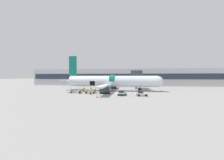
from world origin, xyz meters
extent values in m
plane|color=gray|center=(0.00, 0.00, 0.00)|extent=(500.00, 500.00, 0.00)
cube|color=#B2B2B7|center=(0.00, 38.86, 4.43)|extent=(102.88, 12.22, 8.87)
cube|color=#232D3D|center=(0.00, 32.69, 4.88)|extent=(100.83, 0.16, 2.84)
cylinder|color=#4C4C51|center=(5.89, 15.20, 1.83)|extent=(0.60, 0.60, 3.67)
cube|color=silver|center=(5.89, 15.20, 5.16)|extent=(2.99, 12.83, 2.99)
cube|color=#333842|center=(5.89, 9.39, 5.16)|extent=(3.88, 1.60, 3.58)
cylinder|color=silver|center=(-2.20, 6.98, 3.27)|extent=(29.41, 3.62, 3.62)
sphere|color=silver|center=(12.51, 6.98, 3.27)|extent=(3.44, 3.44, 3.44)
cone|color=silver|center=(-16.90, 6.98, 3.27)|extent=(4.17, 3.33, 3.33)
cylinder|color=#0F6B56|center=(-2.20, 6.94, 3.60)|extent=(1.76, 3.63, 3.63)
cube|color=#0F6B56|center=(-16.22, 6.98, 8.53)|extent=(2.72, 0.28, 6.89)
cube|color=silver|center=(-16.37, 2.93, 3.64)|extent=(0.88, 8.09, 0.20)
cube|color=silver|center=(-16.37, 11.02, 3.64)|extent=(0.88, 8.09, 0.20)
cube|color=silver|center=(-3.37, -0.79, 2.28)|extent=(2.10, 14.44, 0.40)
cube|color=silver|center=(-3.37, 14.74, 2.28)|extent=(2.10, 14.44, 0.40)
cylinder|color=#333842|center=(-3.17, -0.90, 1.08)|extent=(2.89, 2.09, 2.09)
cylinder|color=#333842|center=(-3.17, 14.86, 1.08)|extent=(2.89, 2.09, 2.09)
cube|color=black|center=(-8.67, 5.19, 2.64)|extent=(1.70, 0.12, 1.40)
cylinder|color=#56565B|center=(6.92, 6.98, 1.46)|extent=(0.22, 0.22, 1.81)
sphere|color=black|center=(6.92, 6.98, 0.55)|extent=(1.11, 1.11, 1.11)
cylinder|color=#56565B|center=(-5.14, 4.47, 1.46)|extent=(0.22, 0.22, 1.81)
sphere|color=black|center=(-5.14, 4.47, 0.55)|extent=(1.11, 1.11, 1.11)
cylinder|color=#56565B|center=(-5.14, 9.49, 1.46)|extent=(0.22, 0.22, 1.81)
sphere|color=black|center=(-5.14, 9.49, 0.55)|extent=(1.11, 1.11, 1.11)
cube|color=silver|center=(6.83, -3.99, 0.48)|extent=(2.66, 1.47, 0.49)
cube|color=#232833|center=(6.38, -4.01, 1.02)|extent=(1.22, 1.20, 0.59)
cube|color=black|center=(5.48, -4.05, 0.38)|extent=(0.18, 1.22, 0.24)
sphere|color=black|center=(5.92, -3.39, 0.28)|extent=(0.56, 0.56, 0.56)
sphere|color=black|center=(5.98, -4.67, 0.28)|extent=(0.56, 0.56, 0.56)
sphere|color=black|center=(7.68, -3.31, 0.28)|extent=(0.56, 0.56, 0.56)
sphere|color=black|center=(7.74, -4.58, 0.28)|extent=(0.56, 0.56, 0.56)
cube|color=silver|center=(1.79, -3.28, 0.49)|extent=(1.95, 3.26, 0.50)
cube|color=#232833|center=(1.72, -3.81, 1.03)|extent=(1.51, 1.55, 0.60)
cube|color=black|center=(1.59, -4.86, 0.39)|extent=(1.42, 0.30, 0.25)
sphere|color=black|center=(0.91, -4.22, 0.28)|extent=(0.56, 0.56, 0.56)
sphere|color=black|center=(2.40, -4.41, 0.28)|extent=(0.56, 0.56, 0.56)
sphere|color=black|center=(1.18, -2.14, 0.28)|extent=(0.56, 0.56, 0.56)
sphere|color=black|center=(2.67, -2.33, 0.28)|extent=(0.56, 0.56, 0.56)
cube|color=#999BA0|center=(-7.75, -0.30, 0.56)|extent=(3.32, 2.06, 0.05)
cube|color=#999BA0|center=(-6.24, -0.09, 0.81)|extent=(0.29, 1.64, 0.44)
cube|color=#999BA0|center=(-7.64, -1.09, 0.81)|extent=(3.04, 0.48, 0.44)
cube|color=#999BA0|center=(-7.86, 0.49, 0.81)|extent=(3.04, 0.48, 0.44)
cube|color=#333338|center=(-5.76, -0.02, 0.32)|extent=(0.90, 0.20, 0.06)
sphere|color=black|center=(-6.56, -0.97, 0.20)|extent=(0.40, 0.40, 0.40)
sphere|color=black|center=(-6.78, 0.67, 0.20)|extent=(0.40, 0.40, 0.40)
sphere|color=black|center=(-8.72, -1.27, 0.20)|extent=(0.40, 0.40, 0.40)
sphere|color=black|center=(-8.94, 0.37, 0.20)|extent=(0.40, 0.40, 0.40)
cube|color=#14472D|center=(-7.24, 0.06, 0.76)|extent=(0.44, 0.23, 0.35)
cube|color=#721951|center=(-7.53, -0.56, 0.81)|extent=(0.54, 0.23, 0.44)
cube|color=olive|center=(-8.32, -0.43, 0.74)|extent=(0.50, 0.24, 0.30)
cube|color=olive|center=(-8.93, -0.20, 0.82)|extent=(0.46, 0.39, 0.47)
cube|color=#999BA0|center=(-12.47, 0.29, 0.54)|extent=(3.66, 2.69, 0.05)
cube|color=#999BA0|center=(-10.96, 0.98, 0.81)|extent=(0.64, 1.32, 0.49)
cube|color=#999BA0|center=(-12.18, -0.33, 0.81)|extent=(3.03, 1.42, 0.49)
cube|color=#999BA0|center=(-12.75, 0.92, 0.81)|extent=(3.03, 1.42, 0.49)
cube|color=#333338|center=(-10.52, 1.18, 0.31)|extent=(0.85, 0.45, 0.06)
sphere|color=black|center=(-11.10, 0.13, 0.20)|extent=(0.40, 0.40, 0.40)
sphere|color=black|center=(-11.69, 1.43, 0.20)|extent=(0.40, 0.40, 0.40)
sphere|color=black|center=(-13.24, -0.84, 0.20)|extent=(0.40, 0.40, 0.40)
sphere|color=black|center=(-13.83, 0.46, 0.20)|extent=(0.40, 0.40, 0.40)
cube|color=#2D2D33|center=(-12.75, 0.22, 0.73)|extent=(0.50, 0.31, 0.34)
cube|color=#14472D|center=(-13.17, -0.24, 0.70)|extent=(0.37, 0.27, 0.26)
cube|color=#1E2347|center=(-13.62, 0.01, 0.76)|extent=(0.39, 0.32, 0.39)
cube|color=#4C1E1E|center=(-11.99, 0.61, 0.83)|extent=(0.54, 0.32, 0.53)
cylinder|color=black|center=(-10.07, -2.35, 0.45)|extent=(0.46, 0.46, 0.90)
cylinder|color=#CCE523|center=(-10.07, -2.35, 1.25)|extent=(0.59, 0.59, 0.71)
sphere|color=brown|center=(-10.07, -2.35, 1.73)|extent=(0.25, 0.25, 0.25)
cylinder|color=#CCE523|center=(-10.21, -2.14, 1.18)|extent=(0.19, 0.19, 0.65)
cylinder|color=#CCE523|center=(-9.93, -2.55, 1.18)|extent=(0.19, 0.19, 0.65)
cylinder|color=#2D2D33|center=(-8.36, 2.52, 0.42)|extent=(0.39, 0.39, 0.84)
cylinder|color=#CCE523|center=(-8.36, 2.52, 1.16)|extent=(0.50, 0.50, 0.66)
sphere|color=#9E7556|center=(-8.36, 2.52, 1.61)|extent=(0.23, 0.23, 0.23)
cylinder|color=#CCE523|center=(-8.14, 2.61, 1.09)|extent=(0.16, 0.16, 0.60)
cylinder|color=#CCE523|center=(-8.58, 2.44, 1.09)|extent=(0.16, 0.16, 0.60)
cylinder|color=black|center=(-6.71, -3.15, 0.42)|extent=(0.40, 0.40, 0.84)
cylinder|color=#CCE523|center=(-6.71, -3.15, 1.17)|extent=(0.51, 0.51, 0.66)
sphere|color=#9E7556|center=(-6.71, -3.15, 1.62)|extent=(0.23, 0.23, 0.23)
cylinder|color=#CCE523|center=(-6.92, -3.06, 1.10)|extent=(0.16, 0.16, 0.61)
cylinder|color=#CCE523|center=(-6.49, -3.23, 1.10)|extent=(0.16, 0.16, 0.61)
cylinder|color=black|center=(-6.87, 2.33, 0.45)|extent=(0.39, 0.39, 0.89)
cylinder|color=#B7E019|center=(-6.87, 2.33, 1.25)|extent=(0.50, 0.50, 0.70)
sphere|color=brown|center=(-6.87, 2.33, 1.72)|extent=(0.25, 0.25, 0.25)
cylinder|color=#B7E019|center=(-6.92, 2.09, 1.17)|extent=(0.16, 0.16, 0.65)
cylinder|color=#B7E019|center=(-6.82, 2.58, 1.17)|extent=(0.16, 0.16, 0.65)
cylinder|color=#2D2D33|center=(-10.63, 2.47, 0.39)|extent=(0.31, 0.31, 0.78)
cylinder|color=orange|center=(-10.63, 2.47, 1.09)|extent=(0.40, 0.40, 0.61)
sphere|color=tan|center=(-10.63, 2.47, 1.50)|extent=(0.22, 0.22, 0.22)
cylinder|color=orange|center=(-10.85, 2.45, 1.02)|extent=(0.13, 0.13, 0.56)
cylinder|color=orange|center=(-10.42, 2.49, 1.02)|extent=(0.13, 0.13, 0.56)
cube|color=olive|center=(-10.12, -1.39, 0.33)|extent=(0.45, 0.30, 0.67)
cube|color=black|center=(-10.12, -1.39, 0.73)|extent=(0.26, 0.11, 0.12)
cube|color=black|center=(13.31, 6.51, 0.01)|extent=(0.50, 0.50, 0.03)
cone|color=orange|center=(13.31, 6.51, 0.30)|extent=(0.37, 0.37, 0.61)
cylinder|color=white|center=(13.31, 6.51, 0.33)|extent=(0.21, 0.21, 0.07)
cube|color=black|center=(-3.64, -7.87, 0.01)|extent=(0.45, 0.45, 0.03)
cone|color=orange|center=(-3.64, -7.87, 0.38)|extent=(0.33, 0.33, 0.76)
cylinder|color=white|center=(-3.64, -7.87, 0.42)|extent=(0.19, 0.19, 0.09)
cube|color=black|center=(-1.61, -1.02, 0.01)|extent=(0.63, 0.63, 0.03)
cone|color=orange|center=(-1.61, -1.02, 0.37)|extent=(0.47, 0.47, 0.74)
cylinder|color=white|center=(-1.61, -1.02, 0.41)|extent=(0.27, 0.27, 0.09)
cube|color=black|center=(-17.46, 5.05, 0.01)|extent=(0.63, 0.63, 0.03)
cone|color=orange|center=(-17.46, 5.05, 0.35)|extent=(0.47, 0.47, 0.70)
cylinder|color=white|center=(-17.46, 5.05, 0.38)|extent=(0.27, 0.27, 0.08)
camera|label=1|loc=(4.31, -38.66, 4.88)|focal=22.00mm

